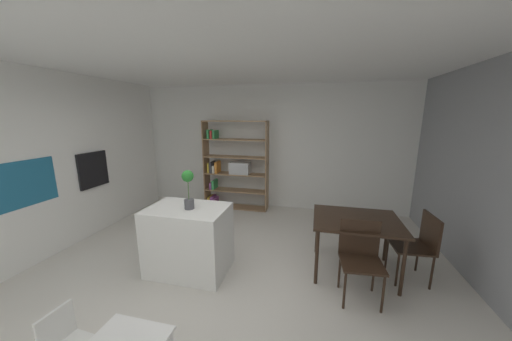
{
  "coord_description": "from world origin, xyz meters",
  "views": [
    {
      "loc": [
        1.25,
        -2.7,
        2.07
      ],
      "look_at": [
        0.34,
        1.1,
        1.23
      ],
      "focal_mm": 17.9,
      "sensor_mm": 36.0,
      "label": 1
    }
  ],
  "objects_px": {
    "kitchen_island": "(189,239)",
    "dining_table": "(356,224)",
    "open_bookshelf": "(232,167)",
    "dining_chair_near": "(360,252)",
    "potted_plant_on_island": "(188,186)",
    "built_in_oven": "(93,169)",
    "dining_chair_window_side": "(419,241)"
  },
  "relations": [
    {
      "from": "built_in_oven",
      "to": "dining_chair_near",
      "type": "distance_m",
      "value": 4.42
    },
    {
      "from": "kitchen_island",
      "to": "dining_table",
      "type": "xyz_separation_m",
      "value": [
        2.15,
        0.49,
        0.23
      ]
    },
    {
      "from": "dining_table",
      "to": "dining_chair_window_side",
      "type": "bearing_deg",
      "value": 0.52
    },
    {
      "from": "potted_plant_on_island",
      "to": "dining_chair_near",
      "type": "xyz_separation_m",
      "value": [
        2.1,
        0.04,
        -0.66
      ]
    },
    {
      "from": "built_in_oven",
      "to": "potted_plant_on_island",
      "type": "height_order",
      "value": "built_in_oven"
    },
    {
      "from": "built_in_oven",
      "to": "dining_table",
      "type": "bearing_deg",
      "value": -3.17
    },
    {
      "from": "built_in_oven",
      "to": "dining_chair_window_side",
      "type": "height_order",
      "value": "built_in_oven"
    },
    {
      "from": "dining_table",
      "to": "dining_chair_window_side",
      "type": "xyz_separation_m",
      "value": [
        0.76,
        0.01,
        -0.15
      ]
    },
    {
      "from": "built_in_oven",
      "to": "kitchen_island",
      "type": "relative_size",
      "value": 0.6
    },
    {
      "from": "dining_chair_near",
      "to": "dining_chair_window_side",
      "type": "bearing_deg",
      "value": 27.69
    },
    {
      "from": "kitchen_island",
      "to": "potted_plant_on_island",
      "type": "height_order",
      "value": "potted_plant_on_island"
    },
    {
      "from": "dining_table",
      "to": "dining_chair_near",
      "type": "bearing_deg",
      "value": -90.84
    },
    {
      "from": "kitchen_island",
      "to": "potted_plant_on_island",
      "type": "xyz_separation_m",
      "value": [
        0.05,
        -0.02,
        0.75
      ]
    },
    {
      "from": "built_in_oven",
      "to": "kitchen_island",
      "type": "height_order",
      "value": "built_in_oven"
    },
    {
      "from": "dining_table",
      "to": "open_bookshelf",
      "type": "bearing_deg",
      "value": 140.11
    },
    {
      "from": "kitchen_island",
      "to": "potted_plant_on_island",
      "type": "relative_size",
      "value": 2.03
    },
    {
      "from": "kitchen_island",
      "to": "dining_table",
      "type": "height_order",
      "value": "kitchen_island"
    },
    {
      "from": "open_bookshelf",
      "to": "dining_table",
      "type": "xyz_separation_m",
      "value": [
        2.37,
        -1.98,
        -0.26
      ]
    },
    {
      "from": "potted_plant_on_island",
      "to": "dining_table",
      "type": "height_order",
      "value": "potted_plant_on_island"
    },
    {
      "from": "dining_table",
      "to": "dining_chair_window_side",
      "type": "relative_size",
      "value": 1.24
    },
    {
      "from": "open_bookshelf",
      "to": "dining_table",
      "type": "relative_size",
      "value": 1.81
    },
    {
      "from": "potted_plant_on_island",
      "to": "dining_chair_window_side",
      "type": "relative_size",
      "value": 0.58
    },
    {
      "from": "potted_plant_on_island",
      "to": "dining_chair_window_side",
      "type": "bearing_deg",
      "value": 10.3
    },
    {
      "from": "kitchen_island",
      "to": "dining_chair_near",
      "type": "relative_size",
      "value": 1.15
    },
    {
      "from": "dining_chair_near",
      "to": "open_bookshelf",
      "type": "bearing_deg",
      "value": 129.74
    },
    {
      "from": "potted_plant_on_island",
      "to": "dining_chair_window_side",
      "type": "height_order",
      "value": "potted_plant_on_island"
    },
    {
      "from": "open_bookshelf",
      "to": "built_in_oven",
      "type": "bearing_deg",
      "value": -138.39
    },
    {
      "from": "kitchen_island",
      "to": "dining_chair_window_side",
      "type": "distance_m",
      "value": 2.96
    },
    {
      "from": "built_in_oven",
      "to": "potted_plant_on_island",
      "type": "bearing_deg",
      "value": -18.71
    },
    {
      "from": "open_bookshelf",
      "to": "dining_chair_near",
      "type": "relative_size",
      "value": 2.19
    },
    {
      "from": "dining_table",
      "to": "dining_chair_near",
      "type": "xyz_separation_m",
      "value": [
        -0.01,
        -0.47,
        -0.14
      ]
    },
    {
      "from": "built_in_oven",
      "to": "kitchen_island",
      "type": "bearing_deg",
      "value": -18.52
    }
  ]
}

